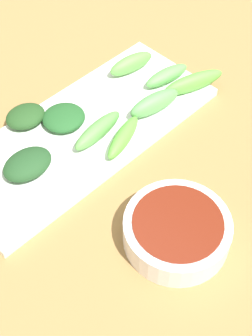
% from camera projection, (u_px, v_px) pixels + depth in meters
% --- Properties ---
extents(tabletop, '(2.10, 2.10, 0.02)m').
position_uv_depth(tabletop, '(110.00, 184.00, 0.65)').
color(tabletop, '#9A7442').
rests_on(tabletop, ground).
extents(sauce_bowl, '(0.12, 0.12, 0.04)m').
position_uv_depth(sauce_bowl, '(177.00, 230.00, 0.57)').
color(sauce_bowl, white).
rests_on(sauce_bowl, tabletop).
extents(serving_plate, '(0.16, 0.39, 0.01)m').
position_uv_depth(serving_plate, '(84.00, 132.00, 0.69)').
color(serving_plate, white).
rests_on(serving_plate, tabletop).
extents(broccoli_stalk_0, '(0.03, 0.08, 0.02)m').
position_uv_depth(broccoli_stalk_0, '(167.00, 76.00, 0.74)').
color(broccoli_stalk_0, '#61B155').
rests_on(broccoli_stalk_0, serving_plate).
extents(broccoli_stalk_1, '(0.03, 0.09, 0.02)m').
position_uv_depth(broccoli_stalk_1, '(98.00, 130.00, 0.66)').
color(broccoli_stalk_1, '#5C9E4B').
rests_on(broccoli_stalk_1, serving_plate).
extents(broccoli_leafy_2, '(0.05, 0.07, 0.03)m').
position_uv_depth(broccoli_leafy_2, '(27.00, 164.00, 0.63)').
color(broccoli_leafy_2, '#214924').
rests_on(broccoli_leafy_2, serving_plate).
extents(broccoli_leafy_3, '(0.07, 0.08, 0.02)m').
position_uv_depth(broccoli_leafy_3, '(64.00, 118.00, 0.68)').
color(broccoli_leafy_3, '#225827').
rests_on(broccoli_leafy_3, serving_plate).
extents(broccoli_stalk_4, '(0.04, 0.08, 0.03)m').
position_uv_depth(broccoli_stalk_4, '(131.00, 64.00, 0.75)').
color(broccoli_stalk_4, '#63AD4A').
rests_on(broccoli_stalk_4, serving_plate).
extents(broccoli_stalk_5, '(0.04, 0.08, 0.03)m').
position_uv_depth(broccoli_stalk_5, '(154.00, 103.00, 0.69)').
color(broccoli_stalk_5, '#5DA557').
rests_on(broccoli_stalk_5, serving_plate).
extents(broccoli_stalk_6, '(0.05, 0.10, 0.03)m').
position_uv_depth(broccoli_stalk_6, '(193.00, 82.00, 0.72)').
color(broccoli_stalk_6, '#5DB342').
rests_on(broccoli_stalk_6, serving_plate).
extents(broccoli_stalk_7, '(0.05, 0.08, 0.02)m').
position_uv_depth(broccoli_stalk_7, '(123.00, 137.00, 0.66)').
color(broccoli_stalk_7, '#5CB53E').
rests_on(broccoli_stalk_7, serving_plate).
extents(broccoli_leafy_8, '(0.06, 0.06, 0.02)m').
position_uv_depth(broccoli_leafy_8, '(25.00, 116.00, 0.68)').
color(broccoli_leafy_8, '#234A1F').
rests_on(broccoli_leafy_8, serving_plate).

